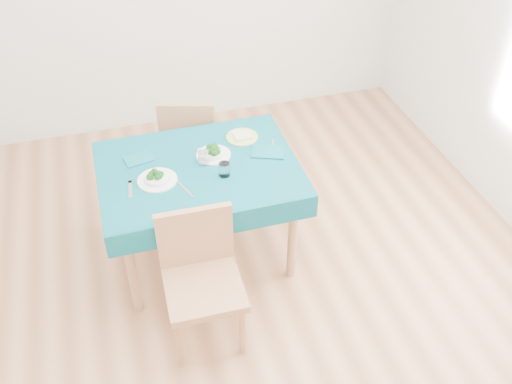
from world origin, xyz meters
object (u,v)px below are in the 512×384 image
object	(u,v)px
bowl_near	(157,176)
side_plate	(242,137)
chair_near	(203,274)
chair_far	(191,132)
table	(202,213)
bowl_far	(213,151)

from	to	relation	value
bowl_near	side_plate	world-z (taller)	bowl_near
chair_near	chair_far	world-z (taller)	chair_near
table	side_plate	size ratio (longest dim) A/B	5.82
chair_far	side_plate	size ratio (longest dim) A/B	4.74
chair_near	side_plate	world-z (taller)	chair_near
table	bowl_near	size ratio (longest dim) A/B	5.11
side_plate	chair_far	bearing A→B (deg)	114.99
table	chair_near	distance (m)	0.72
chair_far	bowl_near	bearing A→B (deg)	84.23
chair_far	bowl_near	world-z (taller)	chair_far
chair_far	side_plate	world-z (taller)	chair_far
table	bowl_far	distance (m)	0.44
chair_far	bowl_far	world-z (taller)	chair_far
chair_near	bowl_near	world-z (taller)	chair_near
bowl_near	table	bearing A→B (deg)	12.84
chair_near	bowl_near	distance (m)	0.68
table	bowl_near	world-z (taller)	bowl_near
chair_near	bowl_near	bearing A→B (deg)	103.48
table	bowl_near	xyz separation A→B (m)	(-0.27, -0.06, 0.42)
table	chair_near	bearing A→B (deg)	-101.16
bowl_near	bowl_far	distance (m)	0.42
chair_far	bowl_near	xyz separation A→B (m)	(-0.36, -0.86, 0.29)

